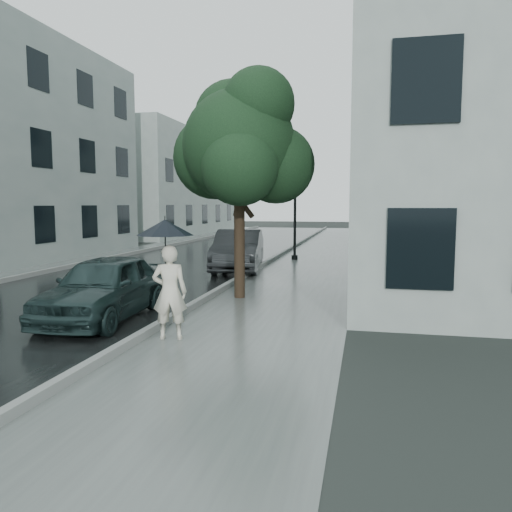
% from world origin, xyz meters
% --- Properties ---
extents(ground, '(120.00, 120.00, 0.00)m').
position_xyz_m(ground, '(0.00, 0.00, 0.00)').
color(ground, black).
rests_on(ground, ground).
extents(sidewalk, '(3.50, 60.00, 0.01)m').
position_xyz_m(sidewalk, '(0.25, 12.00, 0.00)').
color(sidewalk, slate).
rests_on(sidewalk, ground).
extents(kerb_near, '(0.15, 60.00, 0.15)m').
position_xyz_m(kerb_near, '(-1.57, 12.00, 0.07)').
color(kerb_near, slate).
rests_on(kerb_near, ground).
extents(asphalt_road, '(6.85, 60.00, 0.00)m').
position_xyz_m(asphalt_road, '(-5.08, 12.00, 0.00)').
color(asphalt_road, black).
rests_on(asphalt_road, ground).
extents(kerb_far, '(0.15, 60.00, 0.15)m').
position_xyz_m(kerb_far, '(-8.57, 12.00, 0.07)').
color(kerb_far, slate).
rests_on(kerb_far, ground).
extents(sidewalk_far, '(1.70, 60.00, 0.01)m').
position_xyz_m(sidewalk_far, '(-9.50, 12.00, 0.00)').
color(sidewalk_far, '#4C5451').
rests_on(sidewalk_far, ground).
extents(building_near, '(7.02, 36.00, 9.00)m').
position_xyz_m(building_near, '(5.47, 19.50, 4.50)').
color(building_near, '#95A29C').
rests_on(building_near, ground).
extents(building_far_b, '(7.02, 18.00, 8.00)m').
position_xyz_m(building_far_b, '(-13.77, 30.00, 4.00)').
color(building_far_b, '#95A29C').
rests_on(building_far_b, ground).
extents(pedestrian, '(0.70, 0.54, 1.69)m').
position_xyz_m(pedestrian, '(-1.08, 0.17, 0.85)').
color(pedestrian, beige).
rests_on(pedestrian, sidewalk).
extents(umbrella, '(1.09, 1.09, 1.26)m').
position_xyz_m(umbrella, '(-1.13, 0.13, 2.01)').
color(umbrella, black).
rests_on(umbrella, ground).
extents(street_tree, '(3.75, 3.41, 5.73)m').
position_xyz_m(street_tree, '(-0.85, 4.42, 3.90)').
color(street_tree, '#332619').
rests_on(street_tree, ground).
extents(lamp_post, '(0.82, 0.46, 4.93)m').
position_xyz_m(lamp_post, '(-0.85, 13.40, 2.83)').
color(lamp_post, black).
rests_on(lamp_post, ground).
extents(car_near, '(1.77, 4.04, 1.35)m').
position_xyz_m(car_near, '(-3.02, 1.33, 0.68)').
color(car_near, '#192B2B').
rests_on(car_near, ground).
extents(car_far, '(2.20, 4.67, 1.48)m').
position_xyz_m(car_far, '(-2.20, 9.39, 0.75)').
color(car_far, '#222527').
rests_on(car_far, ground).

